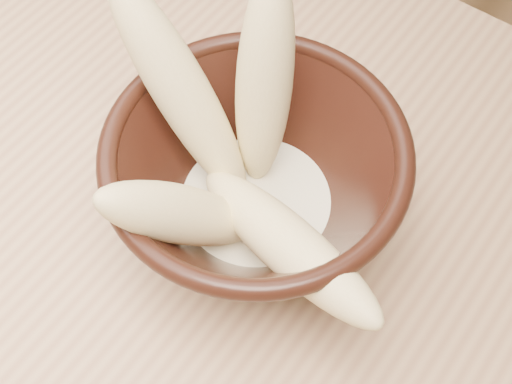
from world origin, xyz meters
TOP-DOWN VIEW (x-y plane):
  - table at (0.00, 0.00)m, footprint 1.20×0.80m
  - bowl at (0.08, 0.09)m, footprint 0.20×0.20m
  - milk_puddle at (0.08, 0.09)m, footprint 0.12×0.12m
  - banana_upright at (0.05, 0.13)m, footprint 0.07×0.09m
  - banana_left at (0.01, 0.09)m, footprint 0.13×0.05m
  - banana_across at (0.12, 0.06)m, footprint 0.18×0.08m
  - banana_front at (0.06, 0.03)m, footprint 0.09×0.12m

SIDE VIEW (x-z plane):
  - table at x=0.00m, z-range 0.30..1.05m
  - milk_puddle at x=0.08m, z-range 0.78..0.79m
  - bowl at x=0.08m, z-range 0.76..0.87m
  - banana_across at x=0.12m, z-range 0.79..0.87m
  - banana_front at x=0.06m, z-range 0.78..0.91m
  - banana_left at x=0.01m, z-range 0.78..0.95m
  - banana_upright at x=0.05m, z-range 0.79..0.95m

